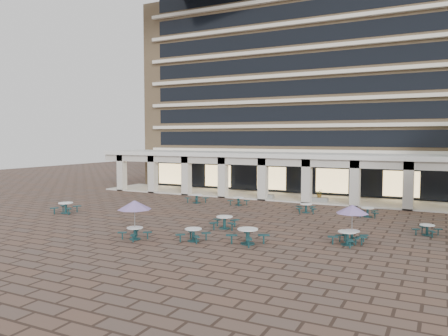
{
  "coord_description": "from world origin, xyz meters",
  "views": [
    {
      "loc": [
        12.99,
        -25.8,
        5.89
      ],
      "look_at": [
        -1.5,
        3.0,
        3.64
      ],
      "focal_mm": 35.0,
      "sensor_mm": 36.0,
      "label": 1
    }
  ],
  "objects_px": {
    "picnic_table_1": "(193,234)",
    "picnic_table_2": "(248,235)",
    "planter_left": "(266,194)",
    "planter_right": "(320,197)"
  },
  "relations": [
    {
      "from": "planter_left",
      "to": "planter_right",
      "type": "distance_m",
      "value": 5.17
    },
    {
      "from": "picnic_table_1",
      "to": "planter_left",
      "type": "distance_m",
      "value": 17.76
    },
    {
      "from": "picnic_table_1",
      "to": "picnic_table_2",
      "type": "distance_m",
      "value": 3.14
    },
    {
      "from": "picnic_table_2",
      "to": "planter_left",
      "type": "height_order",
      "value": "planter_left"
    },
    {
      "from": "planter_left",
      "to": "picnic_table_2",
      "type": "bearing_deg",
      "value": -72.03
    },
    {
      "from": "picnic_table_1",
      "to": "planter_right",
      "type": "distance_m",
      "value": 17.81
    },
    {
      "from": "picnic_table_1",
      "to": "planter_right",
      "type": "height_order",
      "value": "planter_right"
    },
    {
      "from": "picnic_table_1",
      "to": "planter_right",
      "type": "bearing_deg",
      "value": 82.62
    },
    {
      "from": "picnic_table_1",
      "to": "planter_left",
      "type": "height_order",
      "value": "planter_left"
    },
    {
      "from": "picnic_table_1",
      "to": "picnic_table_2",
      "type": "height_order",
      "value": "picnic_table_2"
    }
  ]
}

